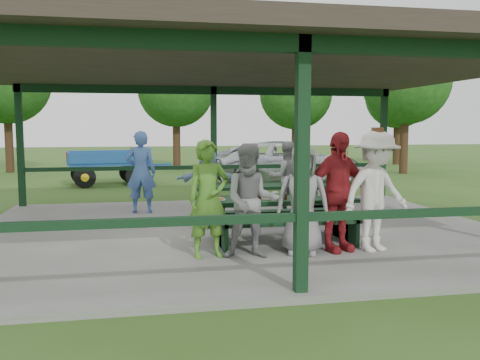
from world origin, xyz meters
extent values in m
plane|color=#2F5219|center=(0.00, 0.00, 0.00)|extent=(90.00, 90.00, 0.00)
cube|color=slate|center=(0.00, 0.00, 0.05)|extent=(10.00, 8.00, 0.10)
cube|color=black|center=(0.00, -3.80, 1.60)|extent=(0.15, 0.15, 3.00)
cube|color=black|center=(-4.80, 3.80, 1.60)|extent=(0.15, 0.15, 3.00)
cube|color=black|center=(0.00, 3.80, 1.60)|extent=(0.15, 0.15, 3.00)
cube|color=black|center=(4.80, 3.80, 1.60)|extent=(0.15, 0.15, 3.00)
cube|color=black|center=(-2.40, -3.80, 1.00)|extent=(4.65, 0.10, 0.10)
cube|color=black|center=(-2.40, 3.80, 1.00)|extent=(4.65, 0.10, 0.10)
cube|color=black|center=(2.40, 3.80, 1.00)|extent=(4.65, 0.10, 0.10)
cube|color=black|center=(0.00, -3.80, 3.00)|extent=(9.80, 0.15, 0.20)
cube|color=black|center=(0.00, 3.80, 3.00)|extent=(9.80, 0.15, 0.20)
cube|color=#2C2620|center=(0.00, 0.00, 3.22)|extent=(10.60, 8.60, 0.24)
cube|color=black|center=(0.50, -1.20, 0.82)|extent=(2.52, 0.75, 0.06)
cube|color=black|center=(0.50, -1.75, 0.53)|extent=(2.52, 0.28, 0.05)
cube|color=black|center=(0.50, -0.65, 0.53)|extent=(2.52, 0.28, 0.05)
cube|color=black|center=(-0.58, -1.20, 0.47)|extent=(0.06, 0.70, 0.75)
cube|color=black|center=(1.58, -1.20, 0.47)|extent=(0.06, 0.70, 0.75)
cube|color=black|center=(-0.58, -1.20, 0.33)|extent=(0.06, 1.39, 0.45)
cube|color=black|center=(1.58, -1.20, 0.33)|extent=(0.06, 1.39, 0.45)
cube|color=black|center=(0.63, 0.80, 0.82)|extent=(2.82, 0.75, 0.06)
cube|color=black|center=(0.63, 0.25, 0.53)|extent=(2.82, 0.28, 0.05)
cube|color=black|center=(0.63, 1.35, 0.53)|extent=(2.82, 0.28, 0.05)
cube|color=black|center=(-0.60, 0.80, 0.47)|extent=(0.06, 0.70, 0.75)
cube|color=black|center=(1.86, 0.80, 0.47)|extent=(0.06, 0.70, 0.75)
cube|color=black|center=(-0.60, 0.80, 0.33)|extent=(0.06, 1.39, 0.45)
cube|color=black|center=(1.86, 0.80, 0.33)|extent=(0.06, 1.39, 0.45)
cylinder|color=white|center=(-0.60, -1.20, 0.86)|extent=(0.22, 0.22, 0.01)
torus|color=#9E6438|center=(-0.64, -1.22, 0.88)|extent=(0.10, 0.10, 0.03)
torus|color=#9E6438|center=(-0.56, -1.22, 0.88)|extent=(0.10, 0.10, 0.03)
torus|color=#9E6438|center=(-0.60, -1.16, 0.88)|extent=(0.10, 0.10, 0.03)
cylinder|color=white|center=(0.21, -1.20, 0.86)|extent=(0.22, 0.22, 0.01)
torus|color=#9E6438|center=(0.17, -1.22, 0.88)|extent=(0.10, 0.10, 0.03)
torus|color=#9E6438|center=(0.25, -1.22, 0.88)|extent=(0.10, 0.10, 0.03)
torus|color=#9E6438|center=(0.21, -1.16, 0.88)|extent=(0.10, 0.10, 0.03)
cylinder|color=white|center=(0.93, -1.20, 0.86)|extent=(0.22, 0.22, 0.01)
torus|color=#9E6438|center=(0.89, -1.22, 0.88)|extent=(0.10, 0.10, 0.03)
torus|color=#9E6438|center=(0.97, -1.22, 0.88)|extent=(0.10, 0.10, 0.03)
torus|color=#9E6438|center=(0.93, -1.16, 0.88)|extent=(0.10, 0.10, 0.03)
cylinder|color=white|center=(1.64, -1.20, 0.86)|extent=(0.22, 0.22, 0.01)
torus|color=#9E6438|center=(1.60, -1.22, 0.88)|extent=(0.10, 0.10, 0.03)
torus|color=#9E6438|center=(1.68, -1.22, 0.88)|extent=(0.10, 0.10, 0.03)
torus|color=#9E6438|center=(1.64, -1.16, 0.88)|extent=(0.10, 0.10, 0.03)
cylinder|color=#381E0F|center=(0.05, -1.38, 0.90)|extent=(0.06, 0.06, 0.10)
cylinder|color=#381E0F|center=(0.48, -1.38, 0.90)|extent=(0.06, 0.06, 0.10)
cylinder|color=#381E0F|center=(0.49, -1.38, 0.90)|extent=(0.06, 0.06, 0.10)
cylinder|color=#381E0F|center=(0.64, -1.38, 0.90)|extent=(0.06, 0.06, 0.10)
cylinder|color=#381E0F|center=(1.31, -1.38, 0.90)|extent=(0.06, 0.06, 0.10)
cylinder|color=#381E0F|center=(1.34, -1.38, 0.90)|extent=(0.06, 0.06, 0.10)
cone|color=white|center=(0.79, -1.00, 0.90)|extent=(0.09, 0.09, 0.10)
cone|color=white|center=(1.23, -1.00, 0.90)|extent=(0.09, 0.09, 0.10)
cone|color=white|center=(1.24, -1.00, 0.90)|extent=(0.09, 0.09, 0.10)
imported|color=#4C8627|center=(-0.88, -1.99, 0.99)|extent=(0.72, 0.54, 1.77)
imported|color=gray|center=(-0.25, -2.14, 0.96)|extent=(0.92, 0.77, 1.72)
imported|color=gray|center=(0.57, -2.07, 0.94)|extent=(0.95, 0.75, 1.69)
imported|color=maroon|center=(1.16, -2.00, 1.05)|extent=(1.19, 0.76, 1.89)
imported|color=silver|center=(1.76, -2.11, 1.05)|extent=(1.37, 1.02, 1.90)
cylinder|color=#58311E|center=(1.76, -2.11, 1.94)|extent=(0.40, 0.40, 0.02)
cylinder|color=#58311E|center=(1.76, -2.11, 2.00)|extent=(0.24, 0.24, 0.11)
imported|color=#82A8C9|center=(-0.43, 1.59, 0.86)|extent=(1.45, 0.59, 1.52)
imported|color=#4166A9|center=(-1.89, 2.25, 1.04)|extent=(0.73, 0.53, 1.88)
imported|color=gray|center=(1.37, 1.63, 0.92)|extent=(0.81, 0.64, 1.64)
imported|color=silver|center=(3.24, 8.14, 0.78)|extent=(5.85, 3.24, 1.55)
cube|color=navy|center=(-3.08, 9.04, 0.77)|extent=(2.90, 1.84, 0.12)
cube|color=navy|center=(-2.95, 8.38, 1.01)|extent=(2.65, 0.58, 0.38)
cube|color=navy|center=(-3.21, 9.70, 1.01)|extent=(2.65, 0.58, 0.38)
cube|color=navy|center=(-4.40, 8.78, 1.01)|extent=(0.32, 1.33, 0.38)
cube|color=navy|center=(-1.76, 9.31, 1.01)|extent=(0.32, 1.33, 0.38)
cylinder|color=black|center=(-3.79, 8.17, 0.37)|extent=(0.75, 0.31, 0.73)
cylinder|color=yellow|center=(-3.79, 8.17, 0.37)|extent=(0.31, 0.26, 0.27)
cylinder|color=black|center=(-4.07, 9.58, 0.37)|extent=(0.75, 0.31, 0.73)
cylinder|color=yellow|center=(-4.07, 9.58, 0.37)|extent=(0.31, 0.26, 0.27)
cylinder|color=black|center=(-2.09, 8.51, 0.37)|extent=(0.75, 0.31, 0.73)
cylinder|color=yellow|center=(-2.09, 8.51, 0.37)|extent=(0.31, 0.26, 0.27)
cylinder|color=black|center=(-2.37, 9.92, 0.37)|extent=(0.75, 0.31, 0.73)
cylinder|color=yellow|center=(-2.37, 9.92, 0.37)|extent=(0.31, 0.26, 0.27)
cube|color=navy|center=(-1.29, 9.40, 0.67)|extent=(0.96, 0.26, 0.08)
cone|color=#F2590C|center=(-4.45, 8.77, 1.11)|extent=(0.09, 0.38, 0.38)
cylinder|color=#341E14|center=(-7.78, 14.95, 1.52)|extent=(0.36, 0.36, 3.03)
sphere|color=#184612|center=(-7.78, 14.95, 4.12)|extent=(3.88, 3.88, 3.88)
cylinder|color=#341E14|center=(-0.25, 15.12, 1.42)|extent=(0.36, 0.36, 2.83)
sphere|color=#184612|center=(-0.25, 15.12, 3.85)|extent=(3.62, 3.62, 3.62)
cylinder|color=#341E14|center=(5.30, 13.87, 1.34)|extent=(0.36, 0.36, 2.68)
sphere|color=#184612|center=(5.30, 13.87, 3.64)|extent=(3.43, 3.43, 3.43)
cylinder|color=#341E14|center=(9.45, 11.15, 1.49)|extent=(0.36, 0.36, 2.98)
sphere|color=#184612|center=(9.45, 11.15, 4.05)|extent=(3.81, 3.81, 3.81)
cylinder|color=#341E14|center=(11.84, 16.36, 1.37)|extent=(0.36, 0.36, 2.75)
sphere|color=#184612|center=(11.84, 16.36, 3.73)|extent=(3.51, 3.51, 3.51)
camera|label=1|loc=(-1.81, -9.48, 2.06)|focal=38.00mm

